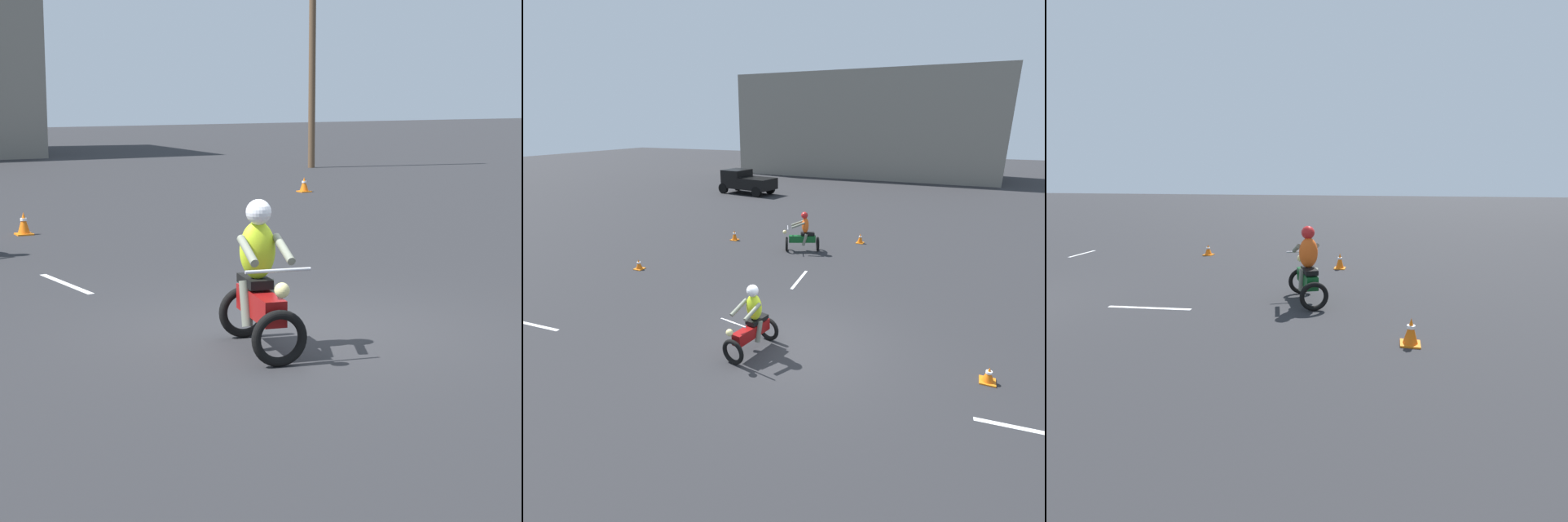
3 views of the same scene
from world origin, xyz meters
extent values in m
plane|color=#28282B|center=(0.00, 0.00, 0.00)|extent=(120.00, 120.00, 0.00)
torus|color=black|center=(-1.00, -1.31, 0.30)|extent=(0.61, 0.21, 0.60)
torus|color=black|center=(-0.75, -0.03, 0.30)|extent=(0.61, 0.21, 0.60)
cube|color=maroon|center=(-0.87, -0.67, 0.52)|extent=(0.45, 1.13, 0.28)
cube|color=black|center=(-0.83, -0.45, 0.74)|extent=(0.36, 0.60, 0.10)
cylinder|color=silver|center=(-0.99, -1.26, 1.00)|extent=(0.69, 0.17, 0.04)
sphere|color=#F2E08C|center=(-1.01, -1.38, 0.82)|extent=(0.19, 0.19, 0.16)
ellipsoid|color=#CCEA26|center=(-0.85, -0.55, 1.10)|extent=(0.45, 0.35, 0.64)
cylinder|color=slate|center=(-1.10, -0.81, 1.15)|extent=(0.19, 0.55, 0.27)
cylinder|color=slate|center=(-0.71, -0.88, 1.15)|extent=(0.19, 0.55, 0.27)
cylinder|color=slate|center=(-0.99, -0.54, 0.52)|extent=(0.16, 0.26, 0.51)
cylinder|color=slate|center=(-0.72, -0.60, 0.52)|extent=(0.16, 0.26, 0.51)
sphere|color=white|center=(-0.86, -0.59, 1.52)|extent=(0.33, 0.33, 0.28)
torus|color=black|center=(-3.32, 6.87, 0.30)|extent=(0.34, 0.59, 0.60)
torus|color=black|center=(-2.14, 7.41, 0.30)|extent=(0.34, 0.59, 0.60)
cube|color=#0F4C1E|center=(-2.73, 7.14, 0.52)|extent=(1.10, 0.68, 0.28)
cube|color=black|center=(-2.53, 7.23, 0.74)|extent=(0.62, 0.47, 0.10)
cylinder|color=silver|center=(-3.28, 6.89, 1.00)|extent=(0.32, 0.65, 0.04)
sphere|color=#F2E08C|center=(-3.39, 6.84, 0.82)|extent=(0.21, 0.21, 0.16)
ellipsoid|color=#EA5919|center=(-2.62, 7.19, 1.10)|extent=(0.42, 0.48, 0.64)
cylinder|color=slate|center=(-2.98, 7.25, 1.15)|extent=(0.54, 0.31, 0.27)
cylinder|color=slate|center=(-2.81, 6.88, 1.15)|extent=(0.54, 0.31, 0.27)
cylinder|color=slate|center=(-2.70, 7.31, 0.52)|extent=(0.27, 0.21, 0.51)
cylinder|color=slate|center=(-2.58, 7.05, 0.52)|extent=(0.27, 0.21, 0.51)
sphere|color=red|center=(-2.66, 7.17, 1.52)|extent=(0.37, 0.37, 0.28)
cylinder|color=black|center=(-13.27, 19.78, 0.38)|extent=(0.79, 0.36, 0.76)
cylinder|color=black|center=(-13.53, 18.10, 0.38)|extent=(0.79, 0.36, 0.76)
cylinder|color=black|center=(-10.21, 19.32, 0.38)|extent=(0.79, 0.36, 0.76)
cylinder|color=black|center=(-10.46, 17.64, 0.38)|extent=(0.79, 0.36, 0.76)
cube|color=black|center=(-10.88, 18.56, 0.83)|extent=(2.65, 2.23, 0.80)
cube|color=black|center=(-12.76, 18.84, 1.08)|extent=(1.86, 2.12, 1.30)
cube|color=black|center=(-13.40, 18.94, 1.43)|extent=(0.37, 1.70, 0.56)
cube|color=orange|center=(4.19, 0.29, 0.01)|extent=(0.32, 0.32, 0.03)
cone|color=orange|center=(4.19, 0.29, 0.19)|extent=(0.24, 0.24, 0.31)
cylinder|color=white|center=(4.19, 0.29, 0.23)|extent=(0.13, 0.13, 0.05)
cube|color=orange|center=(-7.35, 2.59, 0.01)|extent=(0.32, 0.32, 0.03)
cone|color=orange|center=(-7.35, 2.59, 0.20)|extent=(0.24, 0.24, 0.34)
cylinder|color=white|center=(-7.35, 2.59, 0.25)|extent=(0.13, 0.13, 0.05)
cube|color=orange|center=(-0.79, 9.26, 0.01)|extent=(0.32, 0.32, 0.03)
cone|color=orange|center=(-0.79, 9.26, 0.24)|extent=(0.24, 0.24, 0.42)
cylinder|color=white|center=(-0.79, 9.26, 0.30)|extent=(0.13, 0.13, 0.05)
cube|color=orange|center=(-6.16, 7.38, 0.01)|extent=(0.32, 0.32, 0.03)
cone|color=orange|center=(-6.16, 7.38, 0.25)|extent=(0.24, 0.24, 0.44)
cylinder|color=white|center=(-6.16, 7.38, 0.32)|extent=(0.13, 0.13, 0.05)
cube|color=silver|center=(4.55, -0.98, 0.00)|extent=(1.23, 0.22, 0.01)
cube|color=silver|center=(-1.59, 4.05, 0.00)|extent=(0.28, 1.78, 0.01)
cube|color=silver|center=(-6.63, -1.91, 0.00)|extent=(1.35, 0.19, 0.01)
cylinder|color=brown|center=(-4.49, 32.76, 4.07)|extent=(0.24, 0.24, 8.14)
cube|color=gray|center=(-6.50, 34.06, 4.74)|extent=(24.51, 8.58, 9.47)
camera|label=1|loc=(-5.95, -10.16, 2.86)|focal=70.00mm
camera|label=2|loc=(3.28, -8.02, 5.14)|focal=28.00mm
camera|label=3|loc=(5.56, 8.95, 2.62)|focal=28.00mm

